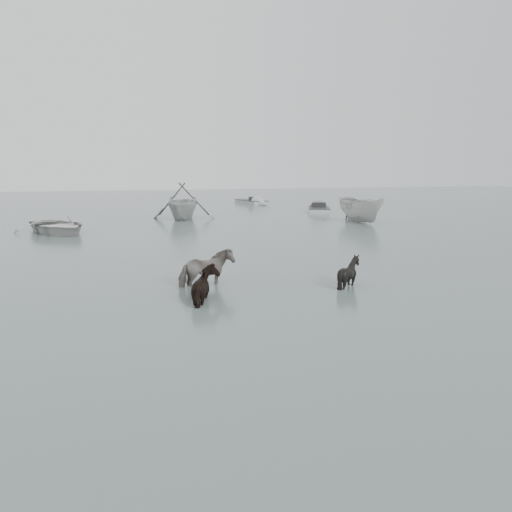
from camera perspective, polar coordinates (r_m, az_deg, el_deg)
name	(u,v)px	position (r m, az deg, el deg)	size (l,w,h in m)	color
ground	(291,298)	(13.62, 4.03, -4.76)	(140.00, 140.00, 0.00)	#505F5C
pony_pinto	(206,263)	(14.90, -5.75, -0.79)	(0.74, 1.63, 1.38)	black
pony_dark	(208,277)	(13.19, -5.56, -2.39)	(1.28, 1.10, 1.29)	black
pony_black	(349,266)	(15.07, 10.59, -1.16)	(0.95, 1.07, 1.18)	black
rowboat_lead	(57,224)	(28.98, -21.81, 3.43)	(3.50, 4.90, 1.01)	beige
rowboat_trail	(183,200)	(34.90, -8.32, 6.38)	(4.34, 5.03, 2.65)	#B0B3B0
boat_small	(361,208)	(33.27, 11.92, 5.37)	(1.76, 4.67, 1.80)	#B9B8B4
skiff_port	(319,208)	(40.19, 7.21, 5.51)	(4.74, 1.60, 0.75)	#AFB2AF
skiff_mid	(252,200)	(49.31, -0.52, 6.41)	(5.94, 1.60, 0.75)	#A2A4A1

